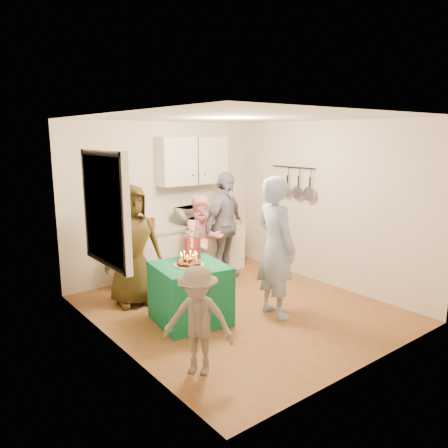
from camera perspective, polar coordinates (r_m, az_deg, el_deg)
floor at (r=6.21m, az=2.02°, el=-10.98°), size 4.00×4.00×0.00m
ceiling at (r=5.74m, az=2.21°, el=13.76°), size 4.00×4.00×0.00m
back_wall at (r=7.46m, az=-7.81°, el=3.12°), size 3.60×3.60×0.00m
left_wall at (r=4.90m, az=-14.25°, el=-1.48°), size 4.00×4.00×0.00m
right_wall at (r=7.11m, az=13.31°, el=2.51°), size 4.00×4.00×0.00m
window_night at (r=5.14m, az=-15.44°, el=1.88°), size 0.04×1.00×1.20m
counter at (r=7.48m, az=-5.15°, el=-3.60°), size 2.20×0.58×0.86m
countertop at (r=7.38m, az=-5.21°, el=-0.19°), size 2.24×0.62×0.05m
upper_cabinet at (r=7.53m, az=-4.05°, el=8.24°), size 1.30×0.30×0.80m
pot_rack at (r=7.47m, az=8.84°, el=5.42°), size 0.12×1.00×0.60m
microwave at (r=7.43m, az=-4.26°, el=1.19°), size 0.56×0.44×0.28m
party_table at (r=5.69m, az=-4.44°, el=-9.02°), size 0.96×0.96×0.76m
donut_cake at (r=5.52m, az=-4.62°, el=-4.53°), size 0.38×0.38×0.18m
punch_jar at (r=5.85m, az=-4.14°, el=-2.80°), size 0.22×0.22×0.34m
man_birthday at (r=5.75m, az=6.77°, el=-3.04°), size 0.53×0.74×1.87m
woman_back_left at (r=6.25m, az=-11.94°, el=-2.74°), size 0.92×0.68×1.73m
woman_back_center at (r=6.94m, az=-2.76°, el=-2.22°), size 0.77×0.63×1.46m
woman_back_right at (r=7.29m, az=0.08°, el=-0.22°), size 1.13×0.78×1.78m
child_near_left at (r=4.45m, az=-3.41°, el=-12.49°), size 0.78×0.83×1.12m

